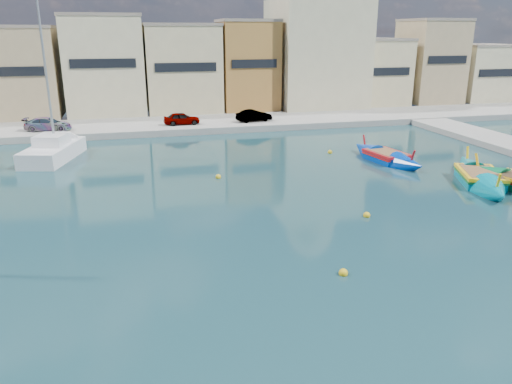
{
  "coord_description": "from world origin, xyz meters",
  "views": [
    {
      "loc": [
        -11.89,
        -16.89,
        9.0
      ],
      "look_at": [
        -6.0,
        6.0,
        1.4
      ],
      "focal_mm": 35.0,
      "sensor_mm": 36.0,
      "label": 1
    }
  ],
  "objects": [
    {
      "name": "luzzu_green",
      "position": [
        6.12,
        14.98,
        0.26
      ],
      "size": [
        3.22,
        8.05,
        2.47
      ],
      "color": "#0038AC",
      "rests_on": "ground"
    },
    {
      "name": "ground",
      "position": [
        0.0,
        0.0,
        0.0
      ],
      "size": [
        160.0,
        160.0,
        0.0
      ],
      "primitive_type": "plane",
      "color": "#13333A",
      "rests_on": "ground"
    },
    {
      "name": "luzzu_cyan_mid",
      "position": [
        9.02,
        8.47,
        0.29
      ],
      "size": [
        5.69,
        9.55,
        2.79
      ],
      "color": "#00859B",
      "rests_on": "ground"
    },
    {
      "name": "church_block",
      "position": [
        10.0,
        40.0,
        8.41
      ],
      "size": [
        10.0,
        10.0,
        19.1
      ],
      "color": "beige",
      "rests_on": "ground"
    },
    {
      "name": "yacht_north",
      "position": [
        -16.91,
        23.51,
        0.49
      ],
      "size": [
        5.03,
        9.73,
        12.5
      ],
      "color": "white",
      "rests_on": "ground"
    },
    {
      "name": "parked_cars",
      "position": [
        -10.1,
        30.5,
        1.18
      ],
      "size": [
        22.88,
        2.07,
        1.16
      ],
      "color": "#4C1919",
      "rests_on": "north_quay"
    },
    {
      "name": "north_townhouses",
      "position": [
        6.68,
        39.36,
        5.0
      ],
      "size": [
        83.2,
        7.87,
        10.19
      ],
      "color": "#CDBD8E",
      "rests_on": "ground"
    },
    {
      "name": "north_quay",
      "position": [
        0.0,
        32.0,
        0.3
      ],
      "size": [
        80.0,
        8.0,
        0.6
      ],
      "primitive_type": "cube",
      "color": "gray",
      "rests_on": "ground"
    },
    {
      "name": "mooring_buoys",
      "position": [
        1.35,
        5.59,
        0.08
      ],
      "size": [
        23.57,
        24.99,
        0.36
      ],
      "color": "yellow",
      "rests_on": "ground"
    }
  ]
}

